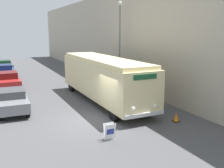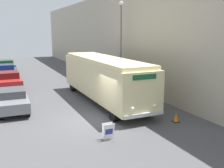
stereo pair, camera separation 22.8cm
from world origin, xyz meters
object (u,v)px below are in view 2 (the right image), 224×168
(vintage_bus, at_px, (104,77))
(parked_car_distant, at_px, (6,65))
(streetlamp, at_px, (121,35))
(sign_board, at_px, (108,132))
(parked_car_far, at_px, (7,71))
(parked_car_mid, at_px, (9,80))
(traffic_cone, at_px, (176,118))
(parked_car_near, at_px, (13,100))

(vintage_bus, xyz_separation_m, parked_car_distant, (-5.75, 18.77, -1.08))
(vintage_bus, xyz_separation_m, streetlamp, (2.98, 3.24, 2.95))
(sign_board, bearing_deg, streetlamp, 60.74)
(parked_car_far, height_order, parked_car_distant, parked_car_far)
(sign_board, xyz_separation_m, parked_car_mid, (-3.57, 13.66, 0.41))
(parked_car_distant, bearing_deg, traffic_cone, -75.81)
(vintage_bus, xyz_separation_m, traffic_cone, (2.01, -5.83, -1.56))
(traffic_cone, bearing_deg, parked_car_near, 144.44)
(vintage_bus, bearing_deg, streetlamp, 47.35)
(streetlamp, bearing_deg, vintage_bus, -132.65)
(streetlamp, distance_m, traffic_cone, 10.17)
(streetlamp, xyz_separation_m, parked_car_distant, (-8.73, 15.53, -4.03))
(streetlamp, bearing_deg, parked_car_far, 132.33)
(vintage_bus, height_order, parked_car_far, vintage_bus)
(parked_car_distant, relative_size, traffic_cone, 7.93)
(traffic_cone, bearing_deg, parked_car_mid, 121.79)
(parked_car_distant, bearing_deg, parked_car_mid, -94.76)
(sign_board, bearing_deg, parked_car_mid, 104.65)
(vintage_bus, relative_size, sign_board, 14.12)
(streetlamp, relative_size, traffic_cone, 14.47)
(sign_board, xyz_separation_m, parked_car_near, (-3.75, 6.55, 0.37))
(streetlamp, height_order, traffic_cone, streetlamp)
(parked_car_near, height_order, parked_car_mid, parked_car_mid)
(parked_car_distant, xyz_separation_m, traffic_cone, (7.76, -24.60, -0.48))
(vintage_bus, height_order, streetlamp, streetlamp)
(parked_car_distant, distance_m, traffic_cone, 25.79)
(parked_car_mid, bearing_deg, traffic_cone, -58.64)
(parked_car_far, bearing_deg, sign_board, -75.34)
(parked_car_near, distance_m, parked_car_far, 12.97)
(vintage_bus, bearing_deg, parked_car_distant, 107.03)
(parked_car_near, distance_m, parked_car_mid, 7.11)
(parked_car_far, distance_m, parked_car_distant, 5.75)
(streetlamp, distance_m, parked_car_mid, 10.61)
(streetlamp, height_order, parked_car_near, streetlamp)
(vintage_bus, distance_m, parked_car_near, 6.31)
(parked_car_near, bearing_deg, parked_car_distant, 90.29)
(streetlamp, relative_size, parked_car_distant, 1.82)
(vintage_bus, distance_m, parked_car_far, 14.34)
(sign_board, bearing_deg, parked_car_far, 100.05)
(vintage_bus, height_order, parked_car_distant, vintage_bus)
(parked_car_near, relative_size, traffic_cone, 8.08)
(vintage_bus, distance_m, parked_car_mid, 9.43)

